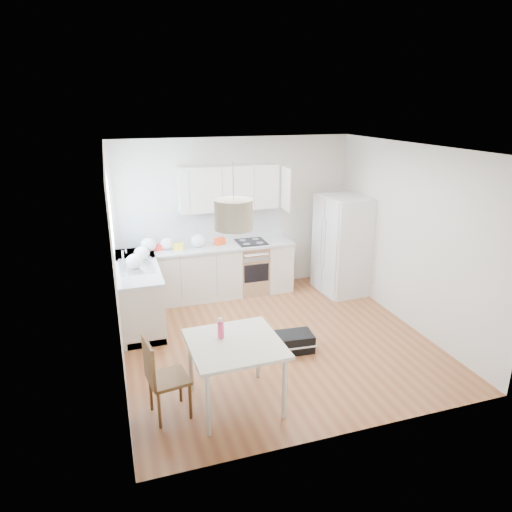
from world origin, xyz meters
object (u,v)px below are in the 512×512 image
at_px(gym_bag, 293,342).
at_px(dining_chair, 169,377).
at_px(dining_table, 235,349).
at_px(refrigerator, 343,245).

bearing_deg(gym_bag, dining_chair, -149.83).
relative_size(dining_table, dining_chair, 1.08).
height_order(dining_table, gym_bag, dining_table).
relative_size(refrigerator, gym_bag, 3.25).
height_order(refrigerator, dining_chair, refrigerator).
relative_size(refrigerator, dining_table, 1.70).
xyz_separation_m(dining_chair, gym_bag, (1.78, 0.86, -0.35)).
relative_size(dining_table, gym_bag, 1.91).
distance_m(refrigerator, dining_chair, 4.27).
height_order(dining_table, dining_chair, dining_chair).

